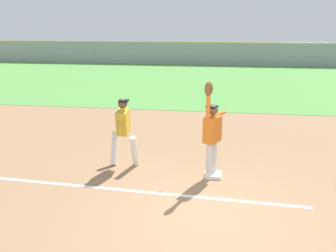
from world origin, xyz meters
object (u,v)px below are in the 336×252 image
object	(u,v)px
parked_car_black	(129,53)
parked_car_green	(239,55)
baseball	(192,95)
runner	(123,128)
parked_car_silver	(296,56)
first_base	(213,175)
parked_car_tan	(177,54)
fielder	(212,131)

from	to	relation	value
parked_car_black	parked_car_green	bearing A→B (deg)	-4.79
baseball	parked_car_black	bearing A→B (deg)	107.75
parked_car_black	runner	bearing A→B (deg)	-80.28
baseball	parked_car_silver	distance (m)	26.67
runner	parked_car_black	bearing A→B (deg)	103.13
first_base	baseball	distance (m)	1.95
baseball	parked_car_silver	size ratio (longest dim) A/B	0.02
parked_car_black	parked_car_tan	size ratio (longest dim) A/B	1.02
runner	parked_car_green	distance (m)	26.12
runner	parked_car_green	xyz separation A→B (m)	(3.84, 25.83, -0.32)
baseball	parked_car_tan	distance (m)	26.18
fielder	parked_car_green	xyz separation A→B (m)	(1.65, 26.19, -0.45)
first_base	parked_car_green	distance (m)	26.27
runner	parked_car_green	world-z (taller)	runner
fielder	baseball	world-z (taller)	fielder
baseball	fielder	bearing A→B (deg)	-37.54
baseball	parked_car_tan	world-z (taller)	baseball
parked_car_green	runner	bearing A→B (deg)	-102.89
first_base	parked_car_tan	distance (m)	26.65
runner	parked_car_tan	size ratio (longest dim) A/B	0.39
fielder	parked_car_silver	world-z (taller)	fielder
first_base	baseball	bearing A→B (deg)	143.86
parked_car_black	first_base	bearing A→B (deg)	-75.96
baseball	parked_car_green	distance (m)	25.92
parked_car_tan	parked_car_green	size ratio (longest dim) A/B	0.98
parked_car_tan	parked_car_silver	bearing A→B (deg)	-0.25
runner	parked_car_silver	world-z (taller)	runner
fielder	parked_car_green	world-z (taller)	fielder
baseball	parked_car_tan	xyz separation A→B (m)	(-3.62, 25.90, -1.18)
baseball	parked_car_tan	size ratio (longest dim) A/B	0.02
parked_car_green	parked_car_silver	size ratio (longest dim) A/B	1.00
baseball	parked_car_silver	world-z (taller)	baseball
parked_car_black	parked_car_silver	xyz separation A→B (m)	(15.44, -0.18, 0.00)
runner	baseball	world-z (taller)	baseball
parked_car_green	parked_car_black	bearing A→B (deg)	175.32
first_base	parked_car_black	size ratio (longest dim) A/B	0.08
runner	first_base	bearing A→B (deg)	-10.78
first_base	fielder	bearing A→B (deg)	156.44
runner	baseball	bearing A→B (deg)	-0.27
first_base	fielder	world-z (taller)	fielder
fielder	parked_car_green	size ratio (longest dim) A/B	0.50
first_base	fielder	distance (m)	1.08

